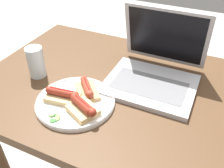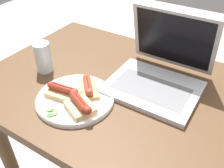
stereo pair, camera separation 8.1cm
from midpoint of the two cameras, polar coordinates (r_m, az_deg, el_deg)
name	(u,v)px [view 2 (the right image)]	position (r m, az deg, el deg)	size (l,w,h in m)	color
desk	(121,111)	(0.98, 4.50, -6.25)	(1.03, 0.71, 0.74)	#4C331E
laptop	(159,74)	(0.90, 13.15, 2.20)	(0.31, 0.30, 0.25)	#B7B7BC
plate	(75,98)	(0.83, -5.67, -3.41)	(0.26, 0.26, 0.02)	white
sausage_toast_left	(63,91)	(0.84, -8.44, -1.80)	(0.12, 0.08, 0.05)	tan
sausage_toast_middle	(80,105)	(0.77, -4.34, -4.93)	(0.11, 0.11, 0.05)	tan
sausage_toast_right	(88,87)	(0.85, -2.82, -0.79)	(0.12, 0.13, 0.04)	tan
salad_pile	(52,112)	(0.79, -10.62, -6.52)	(0.05, 0.05, 0.01)	#709E4C
drinking_glass	(43,57)	(0.97, -13.18, 5.88)	(0.06, 0.06, 0.12)	silver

